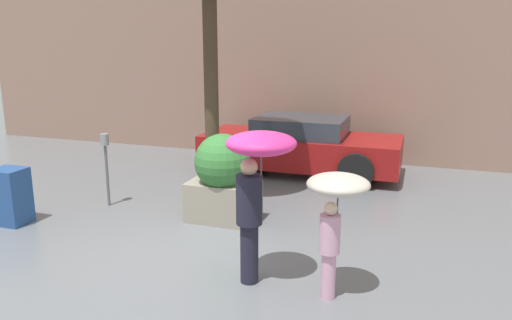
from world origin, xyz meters
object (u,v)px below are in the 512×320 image
Objects in this scene: parked_car_near at (301,146)px; person_child at (336,202)px; planter_box at (223,178)px; parking_meter at (106,154)px; newspaper_box at (11,196)px; person_adult at (257,171)px.

person_child is at bearing -162.51° from parked_car_near.
parking_meter is at bearing 178.80° from planter_box.
person_child is 1.60× the size of newspaper_box.
person_child is at bearing -41.46° from planter_box.
planter_box is at bearing 21.09° from newspaper_box.
parked_car_near is at bearing 50.83° from parking_meter.
person_child is 1.12× the size of parking_meter.
person_adult is 5.28m from parked_car_near.
newspaper_box is at bearing -158.91° from planter_box.
planter_box is 3.37m from newspaper_box.
parked_car_near is (0.45, 3.33, -0.12)m from planter_box.
planter_box is at bearing 81.74° from person_child.
planter_box is at bearing -1.20° from parking_meter.
parked_car_near is at bearing 89.31° from person_adult.
person_child is 5.35m from newspaper_box.
parking_meter reaches higher than parked_car_near.
person_adult reaches higher than parked_car_near.
planter_box reaches higher than newspaper_box.
parking_meter is (-2.67, -3.28, 0.33)m from parked_car_near.
person_adult is 4.48m from newspaper_box.
person_adult is 0.43× the size of parked_car_near.
person_adult is at bearing -28.97° from parking_meter.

